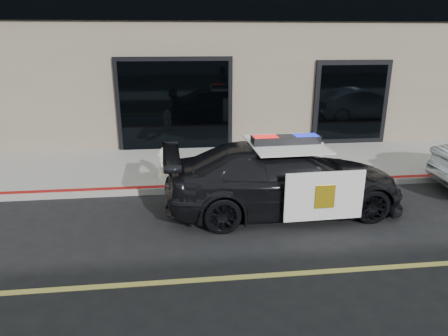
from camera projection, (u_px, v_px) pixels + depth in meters
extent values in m
plane|color=black|center=(247.00, 277.00, 5.94)|extent=(120.00, 120.00, 0.00)
cube|color=gray|center=(214.00, 165.00, 10.88)|extent=(60.00, 3.50, 0.15)
imported|color=black|center=(284.00, 178.00, 8.06)|extent=(2.24, 4.92, 1.39)
cube|color=white|center=(324.00, 196.00, 7.19)|extent=(1.49, 0.08, 0.93)
cube|color=white|center=(291.00, 163.00, 9.07)|extent=(1.49, 0.08, 0.93)
cube|color=white|center=(285.00, 144.00, 7.84)|extent=(1.44, 1.71, 0.02)
cube|color=gold|center=(325.00, 197.00, 7.17)|extent=(0.37, 0.02, 0.44)
cube|color=black|center=(286.00, 140.00, 7.81)|extent=(1.35, 0.39, 0.16)
cube|color=red|center=(265.00, 140.00, 7.75)|extent=(0.47, 0.32, 0.15)
cube|color=#0C19CC|center=(305.00, 139.00, 7.87)|extent=(0.47, 0.32, 0.15)
cylinder|color=white|center=(164.00, 175.00, 9.75)|extent=(0.33, 0.33, 0.07)
cylinder|color=white|center=(164.00, 165.00, 9.67)|extent=(0.24, 0.24, 0.46)
cylinder|color=white|center=(163.00, 155.00, 9.59)|extent=(0.29, 0.29, 0.06)
sphere|color=white|center=(163.00, 153.00, 9.57)|extent=(0.21, 0.21, 0.21)
cylinder|color=white|center=(163.00, 149.00, 9.54)|extent=(0.06, 0.06, 0.06)
cylinder|color=white|center=(164.00, 160.00, 9.80)|extent=(0.12, 0.11, 0.12)
cylinder|color=white|center=(163.00, 164.00, 9.50)|extent=(0.12, 0.11, 0.12)
cylinder|color=white|center=(164.00, 167.00, 9.49)|extent=(0.16, 0.13, 0.16)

